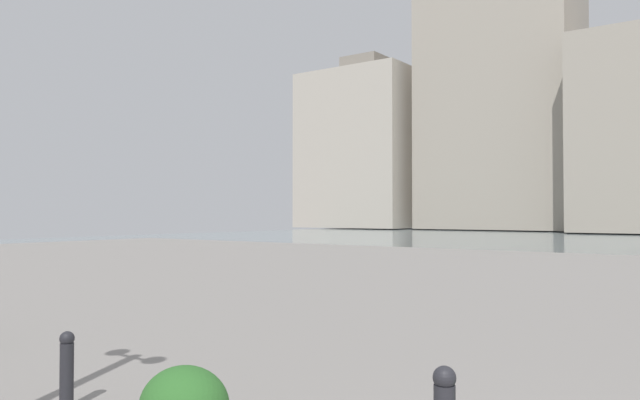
# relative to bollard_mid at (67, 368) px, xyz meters

# --- Properties ---
(building_annex) EXTENTS (17.30, 11.73, 39.79)m
(building_annex) POSITION_rel_bollard_mid_xyz_m (18.91, -66.92, 19.53)
(building_annex) COLOR #9E9384
(building_annex) RESTS_ON ground
(building_highrise) EXTENTS (14.90, 12.33, 22.62)m
(building_highrise) POSITION_rel_bollard_mid_xyz_m (36.57, -65.25, 9.92)
(building_highrise) COLOR #B2A899
(building_highrise) RESTS_ON ground
(bollard_mid) EXTENTS (0.13, 0.13, 0.69)m
(bollard_mid) POSITION_rel_bollard_mid_xyz_m (0.00, 0.00, 0.00)
(bollard_mid) COLOR #232328
(bollard_mid) RESTS_ON ground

